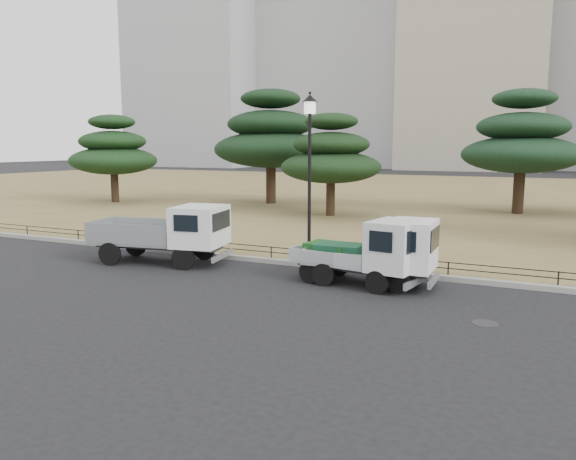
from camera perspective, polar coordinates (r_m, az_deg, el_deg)
The scene contains 14 objects.
ground at distance 16.72m, azimuth -2.95°, elevation -5.34°, with size 220.00×220.00×0.00m, color black.
lawn at distance 45.71m, azimuth 15.56°, elevation 3.35°, with size 120.00×56.00×0.15m, color olive.
curb at distance 18.97m, azimuth 0.78°, elevation -3.40°, with size 120.00×0.25×0.16m, color gray.
truck_large at distance 19.65m, azimuth -12.21°, elevation -0.10°, with size 4.86×2.61×2.01m.
truck_kei_front at distance 16.37m, azimuth 7.88°, elevation -2.23°, with size 3.89×2.11×1.95m.
truck_kei_rear at distance 16.40m, azimuth 9.28°, elevation -2.24°, with size 3.76×1.71×1.95m.
street_lamp at distance 18.68m, azimuth 2.21°, elevation 8.14°, with size 0.49×0.49×5.51m.
pipe_fence at distance 19.03m, azimuth 0.97°, elevation -2.26°, with size 38.00×0.04×0.40m.
tarp_pile at distance 23.35m, azimuth -15.71°, elevation -0.37°, with size 1.51×1.22×0.91m.
manhole at distance 13.74m, azimuth 19.39°, elevation -8.93°, with size 0.60×0.60×0.01m, color #2D2D30.
pine_west_far at distance 40.21m, azimuth -17.34°, elevation 7.58°, with size 5.85×5.85×5.91m.
pine_west_near at distance 37.65m, azimuth -1.77°, elevation 9.32°, with size 7.52×7.52×7.52m.
pine_center_left at distance 31.02m, azimuth 4.39°, elevation 7.42°, with size 5.52×5.52×5.61m.
pine_center_right at distance 34.50m, azimuth 22.65°, elevation 8.25°, with size 6.59×6.59×6.99m.
Camera 1 is at (7.71, -14.28, 4.04)m, focal length 35.00 mm.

